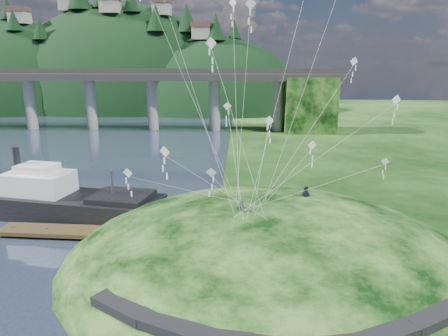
{
  "coord_description": "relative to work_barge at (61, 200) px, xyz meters",
  "views": [
    {
      "loc": [
        5.48,
        -28.78,
        16.1
      ],
      "look_at": [
        4.0,
        6.0,
        7.0
      ],
      "focal_mm": 32.0,
      "sensor_mm": 36.0,
      "label": 1
    }
  ],
  "objects": [
    {
      "name": "grass_hill",
      "position": [
        21.79,
        -9.15,
        -3.37
      ],
      "size": [
        36.0,
        32.0,
        13.0
      ],
      "color": "black",
      "rests_on": "ground"
    },
    {
      "name": "kite_flyers",
      "position": [
        23.18,
        -7.61,
        3.9
      ],
      "size": [
        6.61,
        5.18,
        2.02
      ],
      "color": "#22232E",
      "rests_on": "ground"
    },
    {
      "name": "work_barge",
      "position": [
        0.0,
        0.0,
        0.0
      ],
      "size": [
        21.99,
        9.61,
        7.45
      ],
      "color": "black",
      "rests_on": "ground"
    },
    {
      "name": "footpath",
      "position": [
        21.25,
        -20.89,
        0.22
      ],
      "size": [
        22.29,
        5.84,
        0.83
      ],
      "color": "black",
      "rests_on": "ground"
    },
    {
      "name": "bridge",
      "position": [
        -12.67,
        58.92,
        7.84
      ],
      "size": [
        160.0,
        11.0,
        15.0
      ],
      "color": "#2D2B2B",
      "rests_on": "ground"
    },
    {
      "name": "ground",
      "position": [
        13.79,
        -11.15,
        -1.87
      ],
      "size": [
        320.0,
        320.0,
        0.0
      ],
      "primitive_type": "plane",
      "color": "black",
      "rests_on": "ground"
    },
    {
      "name": "kite_swarm",
      "position": [
        20.59,
        -7.88,
        14.28
      ],
      "size": [
        21.37,
        14.78,
        20.84
      ],
      "color": "white",
      "rests_on": "ground"
    },
    {
      "name": "far_ridge",
      "position": [
        -29.79,
        111.02,
        -9.3
      ],
      "size": [
        153.0,
        70.0,
        94.5
      ],
      "color": "black",
      "rests_on": "ground"
    },
    {
      "name": "wooden_dock",
      "position": [
        4.03,
        -5.07,
        -1.37
      ],
      "size": [
        15.97,
        3.2,
        1.13
      ],
      "color": "#382A17",
      "rests_on": "ground"
    }
  ]
}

